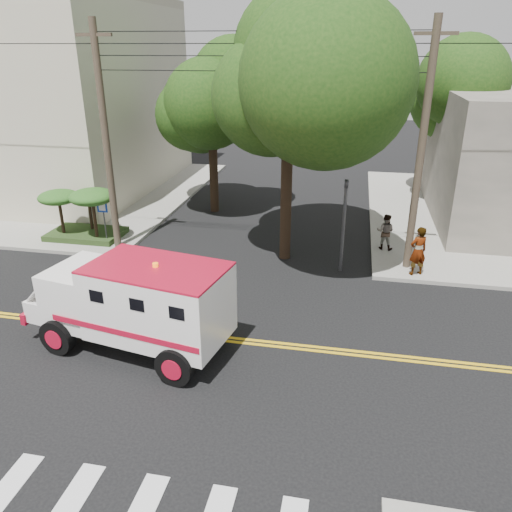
# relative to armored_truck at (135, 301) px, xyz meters

# --- Properties ---
(ground) EXTENTS (100.00, 100.00, 0.00)m
(ground) POSITION_rel_armored_truck_xyz_m (1.65, 0.92, -1.53)
(ground) COLOR black
(ground) RESTS_ON ground
(sidewalk_nw) EXTENTS (17.00, 17.00, 0.15)m
(sidewalk_nw) POSITION_rel_armored_truck_xyz_m (-11.85, 14.42, -1.46)
(sidewalk_nw) COLOR gray
(sidewalk_nw) RESTS_ON ground
(building_left) EXTENTS (16.00, 14.00, 10.00)m
(building_left) POSITION_rel_armored_truck_xyz_m (-13.85, 15.92, 3.62)
(building_left) COLOR beige
(building_left) RESTS_ON sidewalk_nw
(utility_pole_left) EXTENTS (0.28, 0.28, 9.00)m
(utility_pole_left) POSITION_rel_armored_truck_xyz_m (-3.95, 6.92, 2.97)
(utility_pole_left) COLOR #382D23
(utility_pole_left) RESTS_ON ground
(utility_pole_right) EXTENTS (0.28, 0.28, 9.00)m
(utility_pole_right) POSITION_rel_armored_truck_xyz_m (7.95, 7.12, 2.97)
(utility_pole_right) COLOR #382D23
(utility_pole_right) RESTS_ON ground
(tree_main) EXTENTS (6.08, 5.70, 9.85)m
(tree_main) POSITION_rel_armored_truck_xyz_m (3.58, 7.12, 5.67)
(tree_main) COLOR black
(tree_main) RESTS_ON ground
(tree_left) EXTENTS (4.48, 4.20, 7.70)m
(tree_left) POSITION_rel_armored_truck_xyz_m (-1.03, 12.70, 4.20)
(tree_left) COLOR black
(tree_left) RESTS_ON ground
(tree_right) EXTENTS (4.80, 4.50, 8.20)m
(tree_right) POSITION_rel_armored_truck_xyz_m (10.49, 16.69, 4.56)
(tree_right) COLOR black
(tree_right) RESTS_ON ground
(traffic_signal) EXTENTS (0.15, 0.18, 3.60)m
(traffic_signal) POSITION_rel_armored_truck_xyz_m (5.45, 6.52, 0.70)
(traffic_signal) COLOR #3F3F42
(traffic_signal) RESTS_ON ground
(accessibility_sign) EXTENTS (0.45, 0.10, 2.02)m
(accessibility_sign) POSITION_rel_armored_truck_xyz_m (-4.55, 7.09, -0.16)
(accessibility_sign) COLOR #3F3F42
(accessibility_sign) RESTS_ON ground
(palm_planter) EXTENTS (3.52, 2.63, 2.36)m
(palm_planter) POSITION_rel_armored_truck_xyz_m (-5.79, 7.54, 0.12)
(palm_planter) COLOR #1E3314
(palm_planter) RESTS_ON sidewalk_nw
(armored_truck) EXTENTS (6.20, 3.25, 2.69)m
(armored_truck) POSITION_rel_armored_truck_xyz_m (0.00, 0.00, 0.00)
(armored_truck) COLOR white
(armored_truck) RESTS_ON ground
(pedestrian_a) EXTENTS (0.81, 0.70, 1.87)m
(pedestrian_a) POSITION_rel_armored_truck_xyz_m (8.21, 6.42, -0.45)
(pedestrian_a) COLOR gray
(pedestrian_a) RESTS_ON sidewalk_ne
(pedestrian_b) EXTENTS (0.85, 0.73, 1.51)m
(pedestrian_b) POSITION_rel_armored_truck_xyz_m (7.15, 8.81, -0.62)
(pedestrian_b) COLOR gray
(pedestrian_b) RESTS_ON sidewalk_ne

